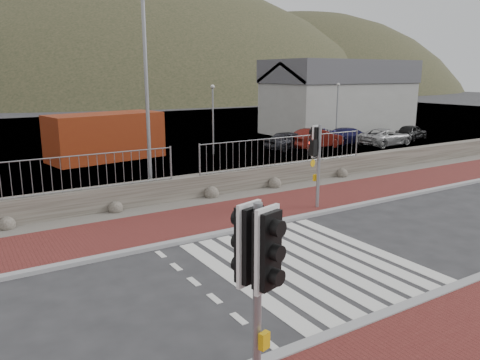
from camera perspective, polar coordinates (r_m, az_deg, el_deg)
ground at (r=12.40m, az=8.12°, el=-9.88°), size 220.00×220.00×0.00m
sidewalk_far at (r=15.87m, az=-2.39°, el=-4.48°), size 40.00×3.00×0.08m
kerb_near at (r=10.50m, az=19.04°, el=-14.60°), size 40.00×0.25×0.12m
kerb_far at (r=14.65m, az=0.53°, el=-5.93°), size 40.00×0.25×0.12m
zebra_crossing at (r=12.40m, az=8.12°, el=-9.86°), size 4.62×5.60×0.01m
gravel_strip at (r=17.57m, az=-5.63°, el=-2.84°), size 40.00×1.50×0.06m
stone_wall at (r=18.16m, az=-6.78°, el=-0.98°), size 40.00×0.60×0.90m
railing at (r=17.75m, az=-6.69°, el=3.22°), size 18.07×0.07×1.22m
quay at (r=37.64m, az=-20.39°, el=4.80°), size 120.00×40.00×0.50m
water at (r=72.13m, az=-26.26°, el=7.79°), size 220.00×50.00×0.05m
harbor_building at (r=39.68m, az=12.01°, el=9.95°), size 12.20×6.20×5.80m
hills_backdrop at (r=101.51m, az=-22.75°, el=-4.05°), size 254.00×90.00×100.00m
traffic_signal_near at (r=6.40m, az=2.14°, el=-10.32°), size 0.50×0.38×3.13m
traffic_signal_far at (r=16.58m, az=9.56°, el=3.76°), size 0.75×0.41×3.03m
streetlight at (r=17.96m, az=-10.91°, el=11.54°), size 1.57×0.82×7.86m
shipping_container at (r=27.46m, az=-16.06°, el=5.11°), size 6.57×3.63×2.59m
car_a at (r=30.06m, az=6.14°, el=4.83°), size 3.53×1.48×1.19m
car_b at (r=30.83m, az=9.24°, el=5.02°), size 3.98×1.67×1.28m
car_c at (r=33.29m, az=13.37°, el=5.27°), size 4.09×2.34×1.12m
car_d at (r=33.12m, az=17.30°, el=5.03°), size 4.33×2.29×1.16m
car_e at (r=36.69m, az=20.15°, el=5.51°), size 3.50×2.11×1.11m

